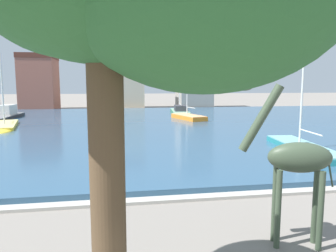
{
  "coord_description": "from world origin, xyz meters",
  "views": [
    {
      "loc": [
        -0.47,
        -1.49,
        4.22
      ],
      "look_at": [
        2.08,
        13.71,
        2.2
      ],
      "focal_mm": 33.85,
      "sensor_mm": 36.0,
      "label": 1
    }
  ],
  "objects_px": {
    "giraffe_statue": "(294,161)",
    "sailboat_green": "(179,112)",
    "sailboat_orange": "(186,118)",
    "sailboat_teal": "(298,147)",
    "sailboat_yellow": "(5,128)",
    "sailboat_black": "(5,116)"
  },
  "relations": [
    {
      "from": "sailboat_orange",
      "to": "sailboat_green",
      "type": "distance_m",
      "value": 6.98
    },
    {
      "from": "sailboat_yellow",
      "to": "sailboat_black",
      "type": "relative_size",
      "value": 0.9
    },
    {
      "from": "giraffe_statue",
      "to": "sailboat_green",
      "type": "height_order",
      "value": "sailboat_green"
    },
    {
      "from": "sailboat_yellow",
      "to": "sailboat_teal",
      "type": "relative_size",
      "value": 0.93
    },
    {
      "from": "sailboat_black",
      "to": "sailboat_green",
      "type": "relative_size",
      "value": 0.93
    },
    {
      "from": "sailboat_black",
      "to": "sailboat_yellow",
      "type": "bearing_deg",
      "value": -72.71
    },
    {
      "from": "giraffe_statue",
      "to": "sailboat_black",
      "type": "height_order",
      "value": "sailboat_black"
    },
    {
      "from": "sailboat_black",
      "to": "sailboat_teal",
      "type": "bearing_deg",
      "value": -42.18
    },
    {
      "from": "sailboat_green",
      "to": "giraffe_statue",
      "type": "bearing_deg",
      "value": -96.8
    },
    {
      "from": "sailboat_orange",
      "to": "sailboat_green",
      "type": "xyz_separation_m",
      "value": [
        0.63,
        6.95,
        0.09
      ]
    },
    {
      "from": "sailboat_teal",
      "to": "giraffe_statue",
      "type": "bearing_deg",
      "value": -122.5
    },
    {
      "from": "giraffe_statue",
      "to": "sailboat_green",
      "type": "relative_size",
      "value": 0.46
    },
    {
      "from": "giraffe_statue",
      "to": "sailboat_yellow",
      "type": "distance_m",
      "value": 27.38
    },
    {
      "from": "sailboat_orange",
      "to": "sailboat_black",
      "type": "bearing_deg",
      "value": 170.07
    },
    {
      "from": "giraffe_statue",
      "to": "sailboat_green",
      "type": "xyz_separation_m",
      "value": [
        4.15,
        34.84,
        -1.75
      ]
    },
    {
      "from": "sailboat_orange",
      "to": "sailboat_yellow",
      "type": "relative_size",
      "value": 0.78
    },
    {
      "from": "sailboat_yellow",
      "to": "sailboat_black",
      "type": "height_order",
      "value": "sailboat_yellow"
    },
    {
      "from": "sailboat_black",
      "to": "giraffe_statue",
      "type": "bearing_deg",
      "value": -61.62
    },
    {
      "from": "sailboat_yellow",
      "to": "sailboat_teal",
      "type": "bearing_deg",
      "value": -31.87
    },
    {
      "from": "sailboat_black",
      "to": "sailboat_green",
      "type": "bearing_deg",
      "value": 9.02
    },
    {
      "from": "sailboat_orange",
      "to": "sailboat_teal",
      "type": "xyz_separation_m",
      "value": [
        2.96,
        -17.7,
        -0.04
      ]
    },
    {
      "from": "giraffe_statue",
      "to": "sailboat_teal",
      "type": "xyz_separation_m",
      "value": [
        6.49,
        10.19,
        -1.89
      ]
    }
  ]
}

